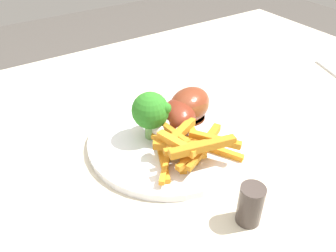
{
  "coord_description": "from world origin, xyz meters",
  "views": [
    {
      "loc": [
        -0.3,
        -0.33,
        1.09
      ],
      "look_at": [
        -0.07,
        0.03,
        0.78
      ],
      "focal_mm": 37.09,
      "sensor_mm": 36.0,
      "label": 1
    }
  ],
  "objects_px": {
    "dinner_plate": "(168,139)",
    "pepper_shaker": "(250,205)",
    "chicken_drumstick_far": "(188,108)",
    "dining_table": "(209,185)",
    "carrot_fries_pile": "(190,144)",
    "broccoli_floret_front": "(151,111)",
    "chicken_drumstick_near": "(188,105)",
    "chicken_drumstick_extra": "(179,116)"
  },
  "relations": [
    {
      "from": "dinner_plate",
      "to": "pepper_shaker",
      "type": "height_order",
      "value": "pepper_shaker"
    },
    {
      "from": "chicken_drumstick_far",
      "to": "dinner_plate",
      "type": "bearing_deg",
      "value": -157.52
    },
    {
      "from": "dining_table",
      "to": "carrot_fries_pile",
      "type": "relative_size",
      "value": 6.96
    },
    {
      "from": "broccoli_floret_front",
      "to": "chicken_drumstick_far",
      "type": "bearing_deg",
      "value": 6.43
    },
    {
      "from": "pepper_shaker",
      "to": "chicken_drumstick_far",
      "type": "bearing_deg",
      "value": 74.81
    },
    {
      "from": "broccoli_floret_front",
      "to": "carrot_fries_pile",
      "type": "height_order",
      "value": "broccoli_floret_front"
    },
    {
      "from": "chicken_drumstick_near",
      "to": "chicken_drumstick_extra",
      "type": "height_order",
      "value": "chicken_drumstick_near"
    },
    {
      "from": "chicken_drumstick_near",
      "to": "pepper_shaker",
      "type": "relative_size",
      "value": 2.53
    },
    {
      "from": "dining_table",
      "to": "broccoli_floret_front",
      "type": "relative_size",
      "value": 14.03
    },
    {
      "from": "chicken_drumstick_far",
      "to": "chicken_drumstick_extra",
      "type": "distance_m",
      "value": 0.03
    },
    {
      "from": "dining_table",
      "to": "carrot_fries_pile",
      "type": "distance_m",
      "value": 0.16
    },
    {
      "from": "dining_table",
      "to": "carrot_fries_pile",
      "type": "height_order",
      "value": "carrot_fries_pile"
    },
    {
      "from": "chicken_drumstick_extra",
      "to": "pepper_shaker",
      "type": "xyz_separation_m",
      "value": [
        -0.03,
        -0.19,
        -0.01
      ]
    },
    {
      "from": "chicken_drumstick_near",
      "to": "chicken_drumstick_far",
      "type": "relative_size",
      "value": 1.06
    },
    {
      "from": "dining_table",
      "to": "pepper_shaker",
      "type": "bearing_deg",
      "value": -114.86
    },
    {
      "from": "dining_table",
      "to": "chicken_drumstick_far",
      "type": "relative_size",
      "value": 8.25
    },
    {
      "from": "chicken_drumstick_far",
      "to": "broccoli_floret_front",
      "type": "bearing_deg",
      "value": -173.57
    },
    {
      "from": "dinner_plate",
      "to": "pepper_shaker",
      "type": "relative_size",
      "value": 4.56
    },
    {
      "from": "dining_table",
      "to": "broccoli_floret_front",
      "type": "height_order",
      "value": "broccoli_floret_front"
    },
    {
      "from": "broccoli_floret_front",
      "to": "carrot_fries_pile",
      "type": "relative_size",
      "value": 0.5
    },
    {
      "from": "dinner_plate",
      "to": "chicken_drumstick_extra",
      "type": "distance_m",
      "value": 0.04
    },
    {
      "from": "dinner_plate",
      "to": "broccoli_floret_front",
      "type": "height_order",
      "value": "broccoli_floret_front"
    },
    {
      "from": "broccoli_floret_front",
      "to": "chicken_drumstick_extra",
      "type": "bearing_deg",
      "value": -1.78
    },
    {
      "from": "chicken_drumstick_near",
      "to": "dinner_plate",
      "type": "bearing_deg",
      "value": -155.0
    },
    {
      "from": "dinner_plate",
      "to": "chicken_drumstick_near",
      "type": "bearing_deg",
      "value": 25.0
    },
    {
      "from": "broccoli_floret_front",
      "to": "dining_table",
      "type": "bearing_deg",
      "value": -26.18
    },
    {
      "from": "carrot_fries_pile",
      "to": "chicken_drumstick_extra",
      "type": "distance_m",
      "value": 0.07
    },
    {
      "from": "carrot_fries_pile",
      "to": "pepper_shaker",
      "type": "distance_m",
      "value": 0.13
    },
    {
      "from": "chicken_drumstick_near",
      "to": "pepper_shaker",
      "type": "distance_m",
      "value": 0.21
    },
    {
      "from": "chicken_drumstick_far",
      "to": "pepper_shaker",
      "type": "bearing_deg",
      "value": -105.19
    },
    {
      "from": "chicken_drumstick_near",
      "to": "chicken_drumstick_extra",
      "type": "bearing_deg",
      "value": -153.76
    },
    {
      "from": "dinner_plate",
      "to": "carrot_fries_pile",
      "type": "distance_m",
      "value": 0.06
    },
    {
      "from": "dining_table",
      "to": "chicken_drumstick_far",
      "type": "distance_m",
      "value": 0.15
    },
    {
      "from": "dinner_plate",
      "to": "chicken_drumstick_extra",
      "type": "relative_size",
      "value": 2.17
    },
    {
      "from": "dinner_plate",
      "to": "carrot_fries_pile",
      "type": "height_order",
      "value": "carrot_fries_pile"
    },
    {
      "from": "broccoli_floret_front",
      "to": "pepper_shaker",
      "type": "distance_m",
      "value": 0.2
    },
    {
      "from": "broccoli_floret_front",
      "to": "chicken_drumstick_near",
      "type": "bearing_deg",
      "value": 9.12
    },
    {
      "from": "chicken_drumstick_far",
      "to": "chicken_drumstick_near",
      "type": "bearing_deg",
      "value": 58.76
    },
    {
      "from": "chicken_drumstick_extra",
      "to": "pepper_shaker",
      "type": "distance_m",
      "value": 0.19
    },
    {
      "from": "broccoli_floret_front",
      "to": "pepper_shaker",
      "type": "relative_size",
      "value": 1.41
    },
    {
      "from": "chicken_drumstick_far",
      "to": "carrot_fries_pile",
      "type": "bearing_deg",
      "value": -124.54
    },
    {
      "from": "dinner_plate",
      "to": "chicken_drumstick_far",
      "type": "distance_m",
      "value": 0.06
    }
  ]
}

